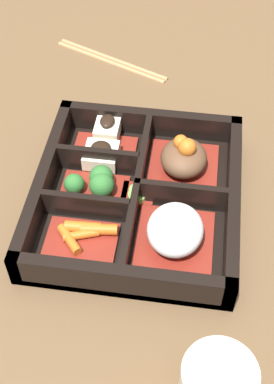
{
  "coord_description": "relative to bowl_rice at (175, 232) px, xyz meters",
  "views": [
    {
      "loc": [
        0.42,
        0.06,
        0.51
      ],
      "look_at": [
        0.0,
        0.0,
        0.03
      ],
      "focal_mm": 50.0,
      "sensor_mm": 36.0,
      "label": 1
    }
  ],
  "objects": [
    {
      "name": "bowl_greens",
      "position": [
        -0.06,
        -0.1,
        -0.01
      ],
      "size": [
        0.06,
        0.08,
        0.04
      ],
      "color": "maroon",
      "rests_on": "bento_base"
    },
    {
      "name": "chopsticks",
      "position": [
        -0.35,
        -0.13,
        -0.03
      ],
      "size": [
        0.09,
        0.19,
        0.01
      ],
      "color": "#A87F51",
      "rests_on": "ground_plane"
    },
    {
      "name": "bento_base",
      "position": [
        -0.06,
        -0.05,
        -0.03
      ],
      "size": [
        0.26,
        0.24,
        0.01
      ],
      "color": "black",
      "rests_on": "ground_plane"
    },
    {
      "name": "bowl_pickles",
      "position": [
        -0.06,
        -0.05,
        -0.02
      ],
      "size": [
        0.04,
        0.04,
        0.01
      ],
      "color": "maroon",
      "rests_on": "bento_base"
    },
    {
      "name": "ground_plane",
      "position": [
        -0.06,
        -0.05,
        -0.03
      ],
      "size": [
        3.0,
        3.0,
        0.0
      ],
      "primitive_type": "plane",
      "color": "brown"
    },
    {
      "name": "bowl_carrots",
      "position": [
        0.01,
        -0.1,
        -0.01
      ],
      "size": [
        0.06,
        0.08,
        0.02
      ],
      "color": "maroon",
      "rests_on": "bento_base"
    },
    {
      "name": "bowl_stew",
      "position": [
        -0.12,
        -0.0,
        -0.0
      ],
      "size": [
        0.1,
        0.09,
        0.06
      ],
      "color": "maroon",
      "rests_on": "bento_base"
    },
    {
      "name": "bento_rim",
      "position": [
        -0.06,
        -0.05,
        -0.01
      ],
      "size": [
        0.26,
        0.24,
        0.05
      ],
      "color": "black",
      "rests_on": "ground_plane"
    },
    {
      "name": "bowl_tofu",
      "position": [
        -0.14,
        -0.11,
        -0.01
      ],
      "size": [
        0.09,
        0.08,
        0.04
      ],
      "color": "maroon",
      "rests_on": "bento_base"
    },
    {
      "name": "bowl_rice",
      "position": [
        0.0,
        0.0,
        0.0
      ],
      "size": [
        0.1,
        0.09,
        0.05
      ],
      "color": "maroon",
      "rests_on": "bento_base"
    }
  ]
}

